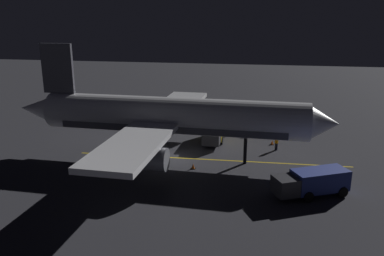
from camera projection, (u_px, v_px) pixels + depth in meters
The scene contains 10 objects.
ground_plane at pixel (174, 159), 41.79m from camera, with size 180.00×180.00×0.20m, color #313137.
apron_guide_stripe at pixel (211, 160), 41.32m from camera, with size 0.24×29.16×0.01m, color gold.
airliner at pixel (168, 117), 40.63m from camera, with size 30.10×34.53×12.02m.
baggage_truck at pixel (313, 182), 32.69m from camera, with size 4.75×6.74×2.23m.
catering_truck at pixel (215, 131), 47.19m from camera, with size 6.41×2.36×2.57m.
ground_crew_worker at pixel (276, 143), 44.08m from camera, with size 0.40×0.40×1.74m.
traffic_cone_near_left at pixel (244, 136), 48.81m from camera, with size 0.50×0.50×0.55m.
traffic_cone_near_right at pixel (218, 142), 46.41m from camera, with size 0.50×0.50×0.55m.
traffic_cone_under_wing at pixel (272, 143), 46.21m from camera, with size 0.50×0.50×0.55m.
traffic_cone_far at pixel (193, 166), 38.76m from camera, with size 0.50×0.50×0.55m.
Camera 1 is at (38.23, 9.22, 14.59)m, focal length 36.12 mm.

